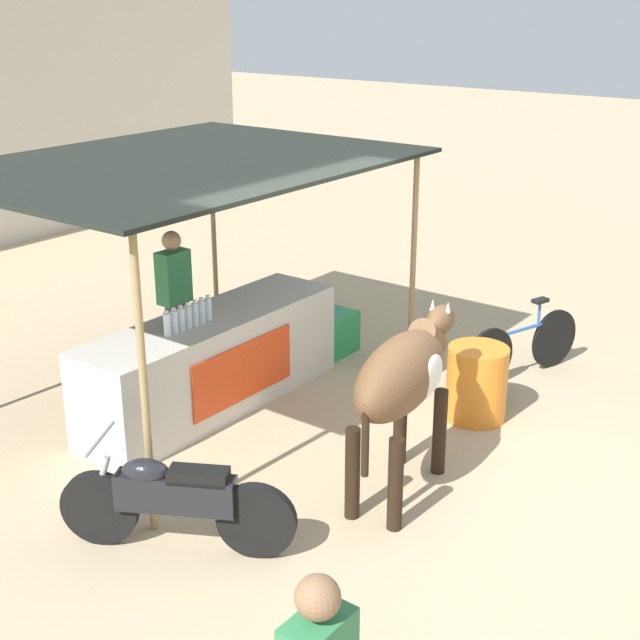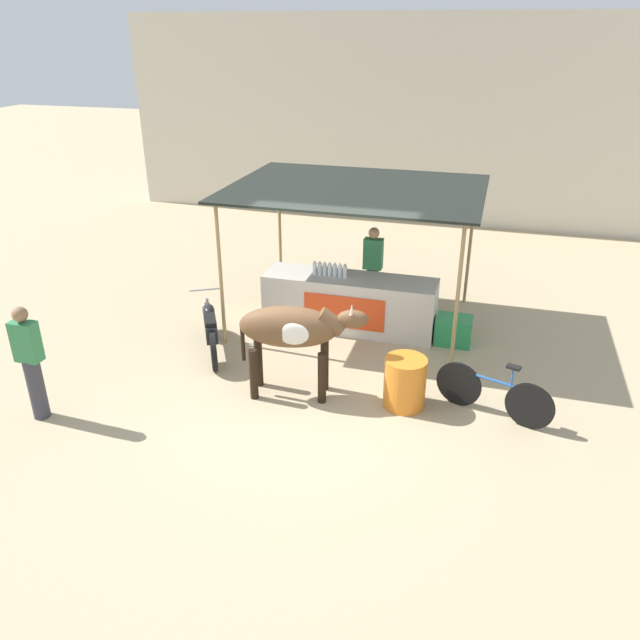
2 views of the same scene
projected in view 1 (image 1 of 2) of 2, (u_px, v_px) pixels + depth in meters
ground_plane at (399, 471)px, 7.77m from camera, size 60.00×60.00×0.00m
stall_counter at (213, 362)px, 8.85m from camera, size 3.00×0.82×0.96m
stall_awning at (181, 170)px, 8.37m from camera, size 4.20×3.20×2.45m
water_bottle_row at (188, 316)px, 8.35m from camera, size 0.61×0.07×0.25m
vendor_behind_counter at (175, 305)px, 9.33m from camera, size 0.34×0.22×1.65m
cooler_box at (330, 333)px, 10.25m from camera, size 0.60×0.44×0.48m
water_barrel at (477, 383)px, 8.63m from camera, size 0.59×0.59×0.74m
cow at (404, 377)px, 7.13m from camera, size 1.85×0.75×1.44m
motorcycle_parked at (173, 499)px, 6.55m from camera, size 0.98×1.61×0.90m
bicycle_leaning at (523, 346)px, 9.58m from camera, size 1.59×0.56×0.85m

